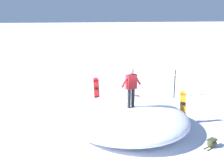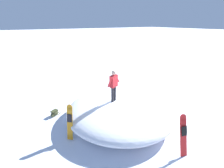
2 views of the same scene
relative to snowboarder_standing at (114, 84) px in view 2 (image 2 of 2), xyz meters
The scene contains 6 objects.
ground 2.25m from the snowboarder_standing, 129.60° to the left, with size 240.00×240.00×0.00m, color white.
snow_mound 1.53m from the snowboarder_standing, 123.33° to the left, with size 5.30×5.64×1.09m, color white.
snowboarder_standing is the anchor object (origin of this frame).
snowboard_primary_upright 2.77m from the snowboarder_standing, ahead, with size 0.40×0.40×1.66m.
snowboard_secondary_upright 3.84m from the snowboarder_standing, 106.06° to the left, with size 0.41×0.52×1.68m.
backpack_near 3.84m from the snowboarder_standing, 36.60° to the right, with size 0.68×0.51×0.34m.
Camera 2 is at (4.71, 5.76, 5.00)m, focal length 26.04 mm.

